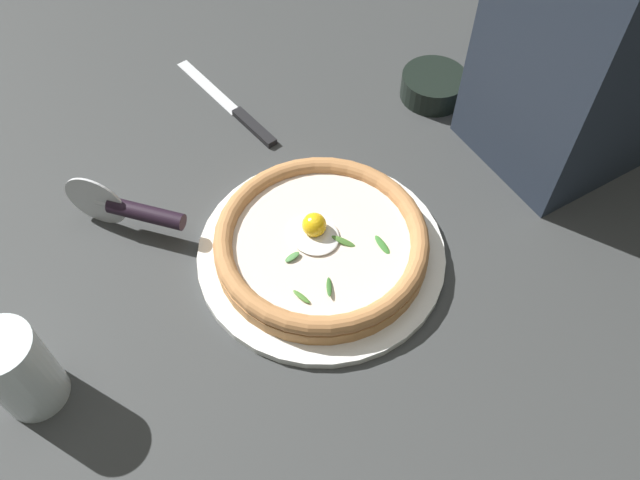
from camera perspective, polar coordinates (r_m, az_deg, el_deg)
The scene contains 7 objects.
ground_plane at distance 0.85m, azimuth 1.10°, elevation -1.34°, with size 2.40×2.40×0.03m, color #363838.
pizza_plate at distance 0.83m, azimuth 0.00°, elevation -1.06°, with size 0.32×0.32×0.01m, color white.
pizza at distance 0.81m, azimuth -0.01°, elevation -0.04°, with size 0.27×0.27×0.05m.
side_bowl at distance 1.04m, azimuth 10.08°, elevation 13.39°, with size 0.10×0.10×0.04m, color black.
pizza_cutter at distance 0.86m, azimuth -16.56°, elevation 2.62°, with size 0.14×0.11×0.08m.
table_knife at distance 1.01m, azimuth -7.26°, elevation 11.14°, with size 0.25×0.02×0.01m.
drinking_glass at distance 0.76m, azimuth -25.05°, elevation -10.78°, with size 0.07×0.07×0.12m.
Camera 1 is at (-0.37, 0.31, 0.68)m, focal length 35.87 mm.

